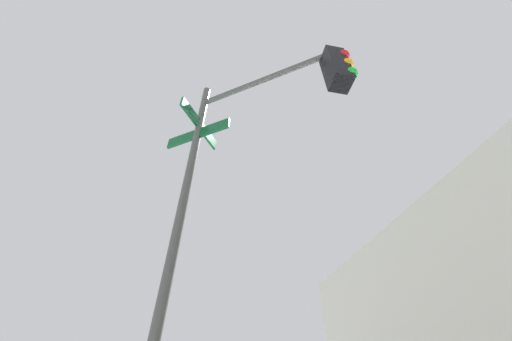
# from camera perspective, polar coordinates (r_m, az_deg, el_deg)

# --- Properties ---
(traffic_signal_near) EXTENTS (1.85, 2.52, 5.75)m
(traffic_signal_near) POSITION_cam_1_polar(r_m,az_deg,el_deg) (3.77, 0.36, 7.56)
(traffic_signal_near) COLOR #474C47
(traffic_signal_near) RESTS_ON ground_plane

